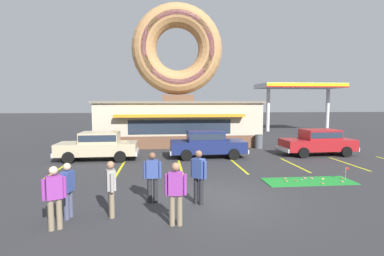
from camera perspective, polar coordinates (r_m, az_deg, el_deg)
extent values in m
plane|color=#2D2D30|center=(10.59, 4.72, -13.26)|extent=(160.00, 160.00, 0.00)
cube|color=brown|center=(24.09, -2.73, -1.80)|extent=(12.00, 6.00, 0.90)
cube|color=beige|center=(23.95, -2.75, 2.01)|extent=(12.00, 6.00, 2.30)
cube|color=slate|center=(23.92, -2.76, 4.95)|extent=(12.30, 6.30, 0.16)
cube|color=orange|center=(20.65, -2.26, 2.35)|extent=(9.00, 0.60, 0.20)
cube|color=#232D3D|center=(20.98, -2.30, 0.21)|extent=(7.20, 0.03, 1.00)
cube|color=brown|center=(23.92, -2.76, 5.74)|extent=(2.40, 1.80, 0.50)
torus|color=#B27F4C|center=(24.26, -2.80, 14.75)|extent=(7.10, 1.90, 7.10)
torus|color=#D8728C|center=(23.84, -2.74, 14.92)|extent=(6.25, 1.05, 6.24)
cube|color=#1E842D|center=(13.55, 21.32, -9.43)|extent=(3.70, 1.34, 0.03)
torus|color=#A5724C|center=(13.14, 17.56, -9.62)|extent=(0.13, 0.13, 0.04)
torus|color=#A5724C|center=(13.29, 23.62, -9.64)|extent=(0.13, 0.13, 0.04)
torus|color=brown|center=(13.35, 19.16, -9.44)|extent=(0.13, 0.13, 0.04)
torus|color=#A5724C|center=(13.55, 17.25, -9.17)|extent=(0.13, 0.13, 0.04)
torus|color=#E5C666|center=(14.04, 23.63, -8.87)|extent=(0.13, 0.13, 0.04)
torus|color=#D8667F|center=(13.88, 20.67, -8.92)|extent=(0.13, 0.13, 0.04)
torus|color=#D8667F|center=(13.92, 26.68, -9.10)|extent=(0.13, 0.13, 0.04)
torus|color=brown|center=(14.53, 26.64, -8.52)|extent=(0.13, 0.13, 0.04)
torus|color=#D8667F|center=(13.97, 21.82, -8.88)|extent=(0.13, 0.13, 0.04)
sphere|color=white|center=(13.56, 20.16, -9.22)|extent=(0.04, 0.04, 0.04)
cylinder|color=silver|center=(14.24, 27.22, -7.75)|extent=(0.01, 0.01, 0.55)
cube|color=red|center=(14.22, 27.47, -6.85)|extent=(0.12, 0.01, 0.08)
cube|color=#BCAD89|center=(17.90, -17.55, -3.74)|extent=(4.42, 1.81, 0.68)
cube|color=#BCAD89|center=(17.79, -17.13, -1.70)|extent=(2.12, 1.58, 0.60)
cube|color=#232D3D|center=(17.79, -17.13, -1.64)|extent=(2.03, 1.61, 0.36)
cube|color=silver|center=(18.50, -24.34, -4.43)|extent=(0.12, 1.67, 0.24)
cube|color=silver|center=(17.65, -10.38, -4.50)|extent=(0.12, 1.67, 0.24)
cylinder|color=black|center=(17.43, -22.50, -5.25)|extent=(0.64, 0.23, 0.64)
cylinder|color=black|center=(19.11, -21.04, -4.33)|extent=(0.64, 0.23, 0.64)
cylinder|color=black|center=(16.88, -13.53, -5.33)|extent=(0.64, 0.23, 0.64)
cylinder|color=black|center=(18.61, -12.86, -4.36)|extent=(0.64, 0.23, 0.64)
cube|color=maroon|center=(20.20, 22.76, -2.92)|extent=(4.45, 1.88, 0.68)
cube|color=maroon|center=(20.20, 23.19, -1.10)|extent=(2.14, 1.62, 0.60)
cube|color=#232D3D|center=(20.20, 23.19, -1.05)|extent=(2.06, 1.64, 0.36)
cube|color=silver|center=(19.21, 16.96, -3.86)|extent=(0.15, 1.67, 0.24)
cube|color=silver|center=(21.43, 27.91, -3.32)|extent=(0.15, 1.67, 0.24)
cylinder|color=black|center=(18.83, 20.47, -4.44)|extent=(0.65, 0.24, 0.64)
cylinder|color=black|center=(20.38, 18.16, -3.67)|extent=(0.65, 0.24, 0.64)
cylinder|color=black|center=(20.24, 27.33, -4.05)|extent=(0.65, 0.24, 0.64)
cylinder|color=black|center=(21.69, 24.68, -3.37)|extent=(0.65, 0.24, 0.64)
cube|color=navy|center=(17.85, 3.03, -3.53)|extent=(4.43, 1.84, 0.68)
cube|color=navy|center=(17.74, 2.56, -1.50)|extent=(2.13, 1.60, 0.60)
cube|color=#232D3D|center=(17.74, 2.56, -1.43)|extent=(2.05, 1.62, 0.36)
cube|color=silver|center=(18.40, 9.90, -4.10)|extent=(0.13, 1.67, 0.24)
cube|color=silver|center=(17.65, -4.15, -4.43)|extent=(0.13, 1.67, 0.24)
cylinder|color=black|center=(19.03, 6.62, -4.06)|extent=(0.64, 0.23, 0.64)
cylinder|color=black|center=(17.35, 7.98, -4.96)|extent=(0.64, 0.23, 0.64)
cylinder|color=black|center=(18.59, -1.60, -4.24)|extent=(0.64, 0.23, 0.64)
cylinder|color=black|center=(16.86, -1.05, -5.20)|extent=(0.64, 0.23, 0.64)
cylinder|color=#7F7056|center=(8.33, -3.82, -15.35)|extent=(0.15, 0.15, 0.84)
cylinder|color=#7F7056|center=(8.33, -2.39, -15.35)|extent=(0.15, 0.15, 0.84)
cube|color=#8C3393|center=(8.10, -3.13, -10.51)|extent=(0.40, 0.27, 0.62)
cylinder|color=#8C3393|center=(8.12, -4.93, -10.70)|extent=(0.10, 0.10, 0.57)
cylinder|color=#8C3393|center=(8.11, -1.33, -10.72)|extent=(0.10, 0.10, 0.57)
sphere|color=#9E7051|center=(7.99, -3.15, -7.38)|extent=(0.23, 0.23, 0.23)
cylinder|color=#7F7056|center=(9.30, -15.17, -13.45)|extent=(0.15, 0.15, 0.80)
cylinder|color=#7F7056|center=(9.11, -15.02, -13.84)|extent=(0.15, 0.15, 0.80)
cube|color=gray|center=(9.01, -15.20, -9.47)|extent=(0.34, 0.43, 0.58)
cylinder|color=gray|center=(9.26, -15.38, -9.27)|extent=(0.10, 0.10, 0.54)
cylinder|color=gray|center=(8.78, -15.00, -10.05)|extent=(0.10, 0.10, 0.54)
sphere|color=#9E7051|center=(8.91, -15.26, -6.80)|extent=(0.21, 0.21, 0.21)
cylinder|color=#474C66|center=(9.41, -22.81, -13.51)|extent=(0.15, 0.15, 0.78)
cylinder|color=#474C66|center=(9.57, -22.16, -13.17)|extent=(0.15, 0.15, 0.78)
cube|color=#33478C|center=(9.30, -22.62, -9.36)|extent=(0.33, 0.43, 0.57)
cylinder|color=#33478C|center=(9.10, -23.45, -9.89)|extent=(0.10, 0.10, 0.53)
cylinder|color=#33478C|center=(9.51, -21.82, -9.19)|extent=(0.10, 0.10, 0.53)
sphere|color=beige|center=(9.21, -22.71, -6.81)|extent=(0.21, 0.21, 0.21)
cylinder|color=#232328|center=(9.87, 1.75, -11.99)|extent=(0.15, 0.15, 0.87)
cylinder|color=#232328|center=(9.97, 0.77, -11.80)|extent=(0.15, 0.15, 0.87)
cube|color=#33478C|center=(9.73, 1.26, -7.67)|extent=(0.44, 0.43, 0.63)
cylinder|color=#33478C|center=(9.60, 2.51, -8.04)|extent=(0.10, 0.10, 0.58)
cylinder|color=#33478C|center=(9.87, 0.05, -7.67)|extent=(0.10, 0.10, 0.58)
sphere|color=brown|center=(9.64, 1.27, -4.99)|extent=(0.23, 0.23, 0.23)
cylinder|color=#7F7056|center=(8.81, -25.28, -14.75)|extent=(0.15, 0.15, 0.82)
cylinder|color=#7F7056|center=(8.83, -23.95, -14.65)|extent=(0.15, 0.15, 0.82)
cube|color=#8C3393|center=(8.61, -24.79, -10.23)|extent=(0.45, 0.38, 0.60)
cylinder|color=#8C3393|center=(8.60, -26.47, -10.52)|extent=(0.10, 0.10, 0.55)
cylinder|color=#8C3393|center=(8.65, -23.11, -10.30)|extent=(0.10, 0.10, 0.55)
sphere|color=beige|center=(8.51, -24.90, -7.35)|extent=(0.22, 0.22, 0.22)
cylinder|color=#232328|center=(10.17, -8.10, -11.64)|extent=(0.15, 0.15, 0.82)
cylinder|color=#232328|center=(10.17, -6.95, -11.64)|extent=(0.15, 0.15, 0.82)
cube|color=#33478C|center=(9.99, -7.57, -7.74)|extent=(0.38, 0.24, 0.60)
cylinder|color=#33478C|center=(10.00, -9.01, -7.91)|extent=(0.10, 0.10, 0.55)
cylinder|color=#33478C|center=(9.99, -6.12, -7.89)|extent=(0.10, 0.10, 0.55)
sphere|color=brown|center=(9.90, -7.60, -5.25)|extent=(0.22, 0.22, 0.22)
cylinder|color=#51565B|center=(21.82, 12.59, -2.57)|extent=(0.56, 0.56, 0.95)
torus|color=#303437|center=(21.76, 12.62, -1.33)|extent=(0.57, 0.57, 0.05)
cylinder|color=silver|center=(34.46, 14.28, 3.37)|extent=(0.40, 0.40, 4.80)
cylinder|color=silver|center=(37.44, 24.41, 3.20)|extent=(0.40, 0.40, 4.80)
cube|color=silver|center=(35.84, 19.68, 7.53)|extent=(9.00, 4.40, 0.50)
cube|color=yellow|center=(33.85, 21.31, 7.64)|extent=(9.00, 0.04, 0.44)
cube|color=red|center=(33.82, 21.32, 7.36)|extent=(9.00, 0.04, 0.12)
cube|color=yellow|center=(16.07, -24.26, -7.32)|extent=(0.12, 3.60, 0.01)
cube|color=yellow|center=(15.39, -13.52, -7.55)|extent=(0.12, 3.60, 0.01)
cube|color=yellow|center=(15.28, -2.20, -7.50)|extent=(0.12, 3.60, 0.01)
cube|color=yellow|center=(15.75, 8.85, -7.18)|extent=(0.12, 3.60, 0.01)
cube|color=yellow|center=(16.75, 18.90, -6.65)|extent=(0.12, 3.60, 0.01)
cube|color=yellow|center=(18.19, 27.57, -6.04)|extent=(0.12, 3.60, 0.01)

